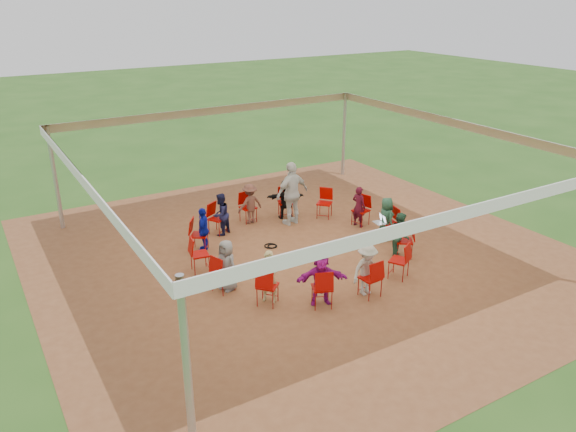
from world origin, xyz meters
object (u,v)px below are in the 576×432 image
chair_0 (390,223)px  chair_3 (285,203)px  chair_13 (404,241)px  person_seated_0 (386,219)px  chair_6 (199,235)px  chair_4 (248,208)px  person_seated_3 (250,204)px  laptop (381,220)px  chair_1 (361,211)px  person_seated_10 (400,235)px  chair_8 (223,273)px  chair_7 (200,255)px  person_seated_8 (321,279)px  standing_person (292,193)px  chair_11 (370,278)px  person_seated_1 (359,207)px  chair_9 (267,286)px  cable_coil (271,246)px  chair_12 (399,261)px  person_seated_9 (367,270)px  chair_2 (324,203)px  person_seated_7 (269,277)px  person_seated_5 (204,230)px  chair_10 (322,288)px  chair_5 (217,219)px  person_seated_6 (227,265)px  person_seated_4 (221,214)px

chair_0 → chair_3: size_ratio=1.00×
chair_0 → chair_13: 1.18m
person_seated_0 → chair_6: bearing=76.8°
chair_4 → person_seated_3: size_ratio=0.75×
laptop → chair_13: bearing=-179.3°
chair_4 → person_seated_0: person_seated_0 is taller
chair_1 → person_seated_10: size_ratio=0.75×
chair_8 → laptop: chair_8 is taller
chair_7 → person_seated_8: (1.67, -2.78, 0.16)m
person_seated_0 → standing_person: bearing=44.8°
chair_11 → person_seated_1: size_ratio=0.75×
chair_9 → cable_coil: 3.00m
chair_7 → chair_12: size_ratio=1.00×
chair_6 → chair_13: size_ratio=1.00×
chair_9 → chair_7: bearing=154.3°
chair_4 → person_seated_9: person_seated_9 is taller
chair_4 → chair_13: 4.79m
chair_7 → chair_12: (3.93, -2.74, 0.00)m
person_seated_3 → standing_person: standing_person is taller
chair_2 → chair_4: size_ratio=1.00×
chair_6 → chair_12: same height
chair_3 → person_seated_7: size_ratio=0.75×
chair_3 → person_seated_5: (-3.08, -1.01, 0.16)m
chair_7 → chair_13: (4.80, -1.95, 0.00)m
chair_0 → person_seated_9: size_ratio=0.75×
chair_3 → laptop: size_ratio=2.34×
person_seated_9 → laptop: size_ratio=3.14×
chair_7 → chair_8: bearing=12.9°
chair_7 → person_seated_5: bearing=161.4°
chair_4 → chair_7: size_ratio=1.00×
person_seated_9 → person_seated_10: size_ratio=1.00×
chair_0 → chair_7: 5.32m
person_seated_0 → laptop: 0.16m
chair_12 → chair_8: bearing=128.6°
chair_10 → chair_13: bearing=38.6°
person_seated_5 → chair_0: bearing=103.2°
person_seated_8 → chair_9: bearing=172.9°
chair_0 → chair_9: size_ratio=1.00×
chair_12 → chair_0: bearing=25.7°
chair_1 → person_seated_3: size_ratio=0.75×
chair_0 → chair_9: same height
chair_5 → cable_coil: bearing=89.6°
cable_coil → chair_1: bearing=-0.3°
chair_8 → person_seated_6: bearing=90.0°
chair_3 → person_seated_10: person_seated_10 is taller
person_seated_8 → chair_4: bearing=103.2°
chair_5 → person_seated_6: person_seated_6 is taller
chair_4 → person_seated_8: (-0.79, -5.00, 0.16)m
chair_3 → person_seated_9: person_seated_9 is taller
chair_1 → person_seated_4: size_ratio=0.75×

